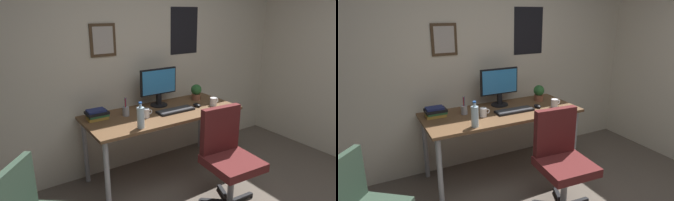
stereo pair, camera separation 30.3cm
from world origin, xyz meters
TOP-DOWN VIEW (x-y plane):
  - wall_back at (-0.00, 2.15)m, footprint 4.40×0.10m
  - desk at (0.04, 1.71)m, footprint 1.71×0.73m
  - office_chair at (0.26, 0.92)m, footprint 0.56×0.57m
  - monitor at (0.11, 1.91)m, footprint 0.46×0.20m
  - keyboard at (0.16, 1.63)m, footprint 0.43×0.15m
  - computer_mouse at (0.46, 1.63)m, footprint 0.06×0.11m
  - water_bottle at (-0.38, 1.42)m, footprint 0.07×0.07m
  - coffee_mug_near at (0.65, 1.57)m, footprint 0.12×0.08m
  - coffee_mug_far at (-0.20, 1.64)m, footprint 0.11×0.07m
  - potted_plant at (0.62, 1.85)m, footprint 0.13×0.13m
  - pen_cup at (-0.36, 1.80)m, footprint 0.07×0.07m
  - book_stack_left at (-0.65, 1.87)m, footprint 0.22×0.16m

SIDE VIEW (x-z plane):
  - office_chair at x=0.26m, z-range 0.05..1.00m
  - desk at x=0.04m, z-range 0.30..1.06m
  - keyboard at x=0.16m, z-range 0.75..0.78m
  - computer_mouse at x=0.46m, z-range 0.76..0.79m
  - coffee_mug_near at x=0.65m, z-range 0.76..0.85m
  - coffee_mug_far at x=-0.20m, z-range 0.76..0.85m
  - book_stack_left at x=-0.65m, z-range 0.76..0.86m
  - pen_cup at x=-0.36m, z-range 0.71..0.91m
  - potted_plant at x=0.62m, z-range 0.76..0.96m
  - water_bottle at x=-0.38m, z-range 0.73..0.99m
  - monitor at x=0.11m, z-range 0.78..1.21m
  - wall_back at x=0.00m, z-range 0.00..2.60m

